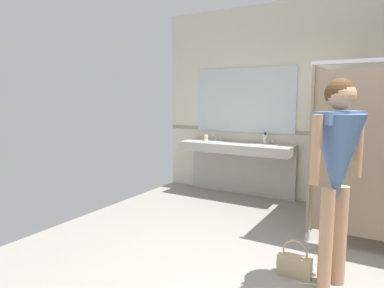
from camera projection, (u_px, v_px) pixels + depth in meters
name	position (u px, v px, depth m)	size (l,w,h in m)	color
wall_back	(350.00, 103.00, 4.87)	(5.93, 0.12, 3.00)	beige
wall_back_tile_band	(347.00, 135.00, 4.87)	(5.93, 0.01, 0.06)	#9E937F
vanity_counter	(238.00, 157.00, 5.54)	(1.78, 0.55, 0.98)	#B2ADA3
mirror_panel	(244.00, 100.00, 5.59)	(1.68, 0.02, 1.03)	silver
person_standing	(337.00, 157.00, 2.77)	(0.54, 0.54, 1.72)	tan
handbag	(295.00, 264.00, 3.06)	(0.29, 0.11, 0.33)	tan
soap_dispenser	(265.00, 139.00, 5.36)	(0.07, 0.07, 0.18)	white
paper_cup	(206.00, 138.00, 5.66)	(0.07, 0.07, 0.10)	beige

